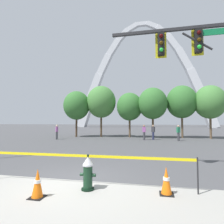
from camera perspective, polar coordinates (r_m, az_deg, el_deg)
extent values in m
plane|color=#474749|center=(6.40, -11.62, -20.45)|extent=(240.00, 240.00, 0.00)
cylinder|color=black|center=(5.64, -7.54, -22.66)|extent=(0.36, 0.36, 0.05)
cylinder|color=#14331E|center=(5.54, -7.52, -19.40)|extent=(0.26, 0.26, 0.62)
cylinder|color=#B7B7BC|center=(5.45, -7.49, -16.07)|extent=(0.30, 0.30, 0.04)
cone|color=#B7B7BC|center=(5.43, -7.48, -14.73)|extent=(0.30, 0.30, 0.22)
cylinder|color=black|center=(5.40, -7.47, -13.27)|extent=(0.06, 0.06, 0.06)
cylinder|color=#14331E|center=(5.58, -9.35, -18.59)|extent=(0.10, 0.09, 0.09)
cylinder|color=#14331E|center=(5.47, -5.63, -18.95)|extent=(0.10, 0.09, 0.09)
cylinder|color=#14331E|center=(5.73, -6.82, -19.16)|extent=(0.13, 0.14, 0.13)
cylinder|color=black|center=(5.80, -6.56, -18.96)|extent=(0.15, 0.03, 0.15)
cylinder|color=#232326|center=(5.63, 25.11, -17.51)|extent=(0.04, 0.04, 0.98)
cube|color=yellow|center=(5.72, -8.79, -13.33)|extent=(6.37, 0.07, 0.08)
cube|color=black|center=(5.43, -22.22, -23.36)|extent=(0.36, 0.36, 0.03)
cone|color=orange|center=(5.32, -22.13, -19.68)|extent=(0.28, 0.28, 0.70)
cylinder|color=white|center=(5.31, -22.13, -19.32)|extent=(0.17, 0.17, 0.08)
cube|color=black|center=(5.48, 16.58, -23.26)|extent=(0.36, 0.36, 0.03)
cone|color=orange|center=(5.37, 16.52, -19.60)|extent=(0.28, 0.28, 0.70)
cylinder|color=white|center=(5.36, 16.51, -19.25)|extent=(0.17, 0.17, 0.08)
cube|color=#232326|center=(8.39, 17.91, 23.11)|extent=(4.80, 0.12, 0.12)
cylinder|color=#232326|center=(8.32, 24.96, 19.33)|extent=(1.11, 0.08, 0.81)
cube|color=black|center=(8.33, 25.24, 19.31)|extent=(0.26, 0.24, 0.90)
cube|color=gold|center=(8.46, 25.01, 18.96)|extent=(0.44, 0.03, 1.04)
sphere|color=#360606|center=(8.32, 25.42, 21.43)|extent=(0.16, 0.16, 0.16)
sphere|color=#392706|center=(8.21, 25.47, 19.64)|extent=(0.16, 0.16, 0.16)
sphere|color=green|center=(8.11, 25.51, 17.82)|extent=(0.16, 0.16, 0.16)
cube|color=black|center=(8.13, 15.00, 19.69)|extent=(0.26, 0.24, 0.90)
cube|color=gold|center=(8.26, 14.94, 19.31)|extent=(0.44, 0.03, 1.04)
sphere|color=#360606|center=(8.12, 15.03, 21.86)|extent=(0.16, 0.16, 0.16)
sphere|color=#392706|center=(8.01, 15.06, 20.05)|extent=(0.16, 0.16, 0.16)
sphere|color=green|center=(7.91, 15.09, 18.18)|extent=(0.16, 0.16, 0.16)
cube|color=#0F6638|center=(8.58, 29.40, 20.90)|extent=(0.90, 0.04, 0.24)
cube|color=silver|center=(68.96, -8.07, -0.24)|extent=(6.18, 2.80, 11.53)
cube|color=silver|center=(69.01, -5.26, 7.83)|extent=(5.90, 2.55, 9.83)
cube|color=silver|center=(70.04, -2.41, 14.34)|extent=(5.60, 2.31, 8.15)
cube|color=silver|center=(71.41, 0.48, 19.24)|extent=(5.26, 2.06, 6.49)
cube|color=silver|center=(72.66, 3.40, 22.63)|extent=(4.84, 1.81, 4.86)
cube|color=silver|center=(73.48, 6.35, 24.63)|extent=(4.28, 1.56, 3.20)
cube|color=silver|center=(73.70, 9.33, 25.34)|extent=(3.59, 1.32, 1.32)
cube|color=silver|center=(73.25, 12.34, 24.78)|extent=(4.28, 1.56, 3.20)
cube|color=silver|center=(72.20, 15.38, 22.91)|extent=(4.84, 1.81, 4.86)
cube|color=silver|center=(70.70, 18.42, 19.63)|extent=(5.26, 2.06, 6.49)
cube|color=silver|center=(69.08, 21.49, 14.80)|extent=(5.60, 2.31, 8.15)
cube|color=silver|center=(67.79, 24.55, 8.30)|extent=(5.90, 2.55, 9.83)
cube|color=silver|center=(67.48, 27.62, 0.14)|extent=(6.18, 2.80, 11.53)
cylinder|color=#473323|center=(24.03, -11.00, -4.58)|extent=(0.24, 0.24, 2.52)
ellipsoid|color=#336B2D|center=(24.11, -10.93, 2.02)|extent=(3.36, 3.36, 3.70)
cylinder|color=brown|center=(23.67, -3.39, -4.30)|extent=(0.24, 0.24, 2.81)
ellipsoid|color=#427A38|center=(23.81, -3.37, 3.16)|extent=(3.75, 3.75, 4.13)
cylinder|color=brown|center=(23.00, 5.51, -4.86)|extent=(0.24, 0.24, 2.39)
ellipsoid|color=#336B2D|center=(23.06, 5.48, 1.67)|extent=(3.18, 3.18, 3.50)
cylinder|color=brown|center=(22.37, 12.60, -4.61)|extent=(0.24, 0.24, 2.58)
ellipsoid|color=#336B2D|center=(22.47, 12.51, 2.63)|extent=(3.43, 3.43, 3.78)
cylinder|color=brown|center=(23.52, 20.98, -4.25)|extent=(0.24, 0.24, 2.70)
ellipsoid|color=#336B2D|center=(23.63, 20.84, 2.96)|extent=(3.60, 3.60, 3.96)
cylinder|color=brown|center=(23.73, 28.32, -4.18)|extent=(0.24, 0.24, 2.62)
ellipsoid|color=#427A38|center=(23.83, 28.14, 2.75)|extent=(3.49, 3.49, 3.84)
cylinder|color=#38383D|center=(19.80, 19.96, -7.22)|extent=(0.22, 0.22, 0.84)
cube|color=#23754C|center=(19.76, 19.92, -5.23)|extent=(0.39, 0.35, 0.54)
sphere|color=tan|center=(19.75, 19.90, -4.13)|extent=(0.20, 0.20, 0.20)
cylinder|color=#232847|center=(20.16, 12.68, -7.26)|extent=(0.22, 0.22, 0.84)
cube|color=#333338|center=(20.12, 12.66, -5.30)|extent=(0.39, 0.34, 0.54)
sphere|color=tan|center=(20.11, 12.65, -4.21)|extent=(0.20, 0.20, 0.20)
cylinder|color=#38383D|center=(19.82, 9.95, -7.36)|extent=(0.22, 0.22, 0.84)
cube|color=#995193|center=(19.78, 9.93, -5.36)|extent=(0.36, 0.23, 0.54)
sphere|color=#936B4C|center=(19.77, 9.92, -4.26)|extent=(0.20, 0.20, 0.20)
cylinder|color=#38383D|center=(21.09, -16.80, -7.01)|extent=(0.22, 0.22, 0.84)
cube|color=#995193|center=(21.05, -16.77, -5.14)|extent=(0.38, 0.38, 0.54)
sphere|color=beige|center=(21.04, -16.76, -4.10)|extent=(0.20, 0.20, 0.20)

